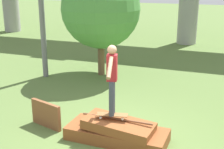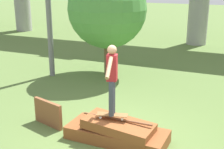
# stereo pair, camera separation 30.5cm
# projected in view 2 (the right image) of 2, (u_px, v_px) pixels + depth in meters

# --- Properties ---
(ground_plane) EXTENTS (80.00, 80.00, 0.00)m
(ground_plane) POSITION_uv_depth(u_px,v_px,m) (117.00, 140.00, 7.34)
(ground_plane) COLOR #567038
(scrap_pile) EXTENTS (2.38, 1.00, 0.57)m
(scrap_pile) POSITION_uv_depth(u_px,v_px,m) (117.00, 132.00, 7.25)
(scrap_pile) COLOR brown
(scrap_pile) RESTS_ON ground_plane
(scrap_plank_loose) EXTENTS (0.96, 0.37, 0.67)m
(scrap_plank_loose) POSITION_uv_depth(u_px,v_px,m) (48.00, 113.00, 7.99)
(scrap_plank_loose) COLOR brown
(scrap_plank_loose) RESTS_ON ground_plane
(skateboard) EXTENTS (0.75, 0.37, 0.09)m
(skateboard) POSITION_uv_depth(u_px,v_px,m) (112.00, 115.00, 7.16)
(skateboard) COLOR brown
(skateboard) RESTS_ON scrap_pile
(skater) EXTENTS (0.36, 1.21, 1.62)m
(skater) POSITION_uv_depth(u_px,v_px,m) (112.00, 75.00, 6.87)
(skater) COLOR #383D4C
(skater) RESTS_ON skateboard
(tree_behind_left) EXTENTS (2.94, 2.94, 4.02)m
(tree_behind_left) POSITION_uv_depth(u_px,v_px,m) (107.00, 9.00, 11.56)
(tree_behind_left) COLOR brown
(tree_behind_left) RESTS_ON ground_plane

